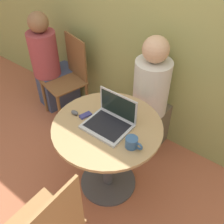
# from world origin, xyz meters

# --- Properties ---
(ground_plane) EXTENTS (12.00, 12.00, 0.00)m
(ground_plane) POSITION_xyz_m (0.00, 0.00, 0.00)
(ground_plane) COLOR #B26042
(back_wall) EXTENTS (7.00, 0.05, 2.60)m
(back_wall) POSITION_xyz_m (0.00, 0.84, 1.30)
(back_wall) COLOR #939956
(back_wall) RESTS_ON ground_plane
(round_table) EXTENTS (0.83, 0.83, 0.72)m
(round_table) POSITION_xyz_m (0.00, 0.00, 0.51)
(round_table) COLOR #4C4C51
(round_table) RESTS_ON ground_plane
(laptop) EXTENTS (0.33, 0.27, 0.23)m
(laptop) POSITION_xyz_m (0.01, 0.02, 0.76)
(laptop) COLOR #B7B7BC
(laptop) RESTS_ON round_table
(cell_phone) EXTENTS (0.07, 0.10, 0.02)m
(cell_phone) POSITION_xyz_m (-0.20, -0.02, 0.73)
(cell_phone) COLOR navy
(cell_phone) RESTS_ON round_table
(computer_mouse) EXTENTS (0.07, 0.04, 0.03)m
(computer_mouse) POSITION_xyz_m (-0.28, -0.05, 0.73)
(computer_mouse) COLOR #4C4C51
(computer_mouse) RESTS_ON round_table
(coffee_cup) EXTENTS (0.13, 0.09, 0.08)m
(coffee_cup) POSITION_xyz_m (0.26, -0.06, 0.76)
(coffee_cup) COLOR #335684
(coffee_cup) RESTS_ON round_table
(person_seated) EXTENTS (0.32, 0.50, 1.20)m
(person_seated) POSITION_xyz_m (0.01, 0.68, 0.51)
(person_seated) COLOR brown
(person_seated) RESTS_ON ground_plane
(chair_background) EXTENTS (0.49, 0.49, 0.91)m
(chair_background) POSITION_xyz_m (-0.98, 0.55, 0.47)
(chair_background) COLOR brown
(chair_background) RESTS_ON ground_plane
(person_background) EXTENTS (0.38, 0.49, 1.15)m
(person_background) POSITION_xyz_m (-1.23, 0.53, 0.49)
(person_background) COLOR #3D4766
(person_background) RESTS_ON ground_plane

